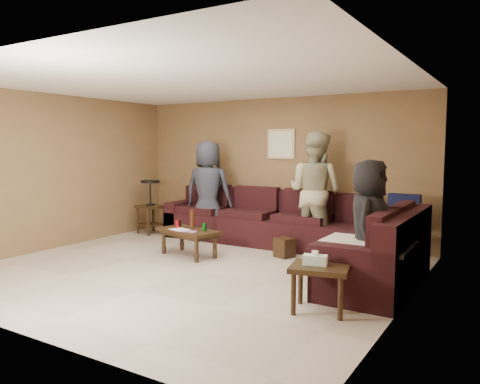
{
  "coord_description": "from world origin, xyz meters",
  "views": [
    {
      "loc": [
        3.76,
        -4.91,
        1.66
      ],
      "look_at": [
        0.25,
        0.85,
        1.0
      ],
      "focal_mm": 35.0,
      "sensor_mm": 36.0,
      "label": 1
    }
  ],
  "objects_px": {
    "end_table_left": "(151,206)",
    "person_middle": "(315,192)",
    "coffee_table": "(189,233)",
    "sectional_sofa": "(294,234)",
    "person_right": "(368,225)",
    "waste_bin": "(284,248)",
    "person_left": "(208,190)",
    "side_table_right": "(319,272)"
  },
  "relations": [
    {
      "from": "end_table_left",
      "to": "person_middle",
      "type": "xyz_separation_m",
      "value": [
        3.22,
        0.27,
        0.41
      ]
    },
    {
      "from": "coffee_table",
      "to": "sectional_sofa",
      "type": "bearing_deg",
      "value": 32.48
    },
    {
      "from": "end_table_left",
      "to": "person_right",
      "type": "relative_size",
      "value": 0.67
    },
    {
      "from": "waste_bin",
      "to": "person_right",
      "type": "relative_size",
      "value": 0.19
    },
    {
      "from": "person_left",
      "to": "person_right",
      "type": "xyz_separation_m",
      "value": [
        3.31,
        -1.5,
        -0.12
      ]
    },
    {
      "from": "coffee_table",
      "to": "person_right",
      "type": "bearing_deg",
      "value": -5.53
    },
    {
      "from": "waste_bin",
      "to": "end_table_left",
      "type": "bearing_deg",
      "value": 172.52
    },
    {
      "from": "side_table_right",
      "to": "person_middle",
      "type": "height_order",
      "value": "person_middle"
    },
    {
      "from": "end_table_left",
      "to": "waste_bin",
      "type": "distance_m",
      "value": 3.07
    },
    {
      "from": "sectional_sofa",
      "to": "end_table_left",
      "type": "distance_m",
      "value": 3.11
    },
    {
      "from": "side_table_right",
      "to": "person_right",
      "type": "bearing_deg",
      "value": 77.64
    },
    {
      "from": "waste_bin",
      "to": "person_right",
      "type": "xyz_separation_m",
      "value": [
        1.53,
        -0.95,
        0.61
      ]
    },
    {
      "from": "side_table_right",
      "to": "person_right",
      "type": "height_order",
      "value": "person_right"
    },
    {
      "from": "sectional_sofa",
      "to": "coffee_table",
      "type": "height_order",
      "value": "sectional_sofa"
    },
    {
      "from": "waste_bin",
      "to": "person_left",
      "type": "xyz_separation_m",
      "value": [
        -1.78,
        0.55,
        0.73
      ]
    },
    {
      "from": "end_table_left",
      "to": "person_middle",
      "type": "bearing_deg",
      "value": 4.82
    },
    {
      "from": "side_table_right",
      "to": "waste_bin",
      "type": "xyz_separation_m",
      "value": [
        -1.31,
        1.91,
        -0.26
      ]
    },
    {
      "from": "sectional_sofa",
      "to": "person_right",
      "type": "bearing_deg",
      "value": -38.08
    },
    {
      "from": "person_left",
      "to": "person_middle",
      "type": "height_order",
      "value": "person_middle"
    },
    {
      "from": "coffee_table",
      "to": "side_table_right",
      "type": "height_order",
      "value": "coffee_table"
    },
    {
      "from": "coffee_table",
      "to": "person_middle",
      "type": "bearing_deg",
      "value": 42.3
    },
    {
      "from": "coffee_table",
      "to": "person_right",
      "type": "xyz_separation_m",
      "value": [
        2.81,
        -0.27,
        0.41
      ]
    },
    {
      "from": "person_middle",
      "to": "waste_bin",
      "type": "bearing_deg",
      "value": 81.13
    },
    {
      "from": "person_left",
      "to": "person_right",
      "type": "height_order",
      "value": "person_left"
    },
    {
      "from": "coffee_table",
      "to": "waste_bin",
      "type": "height_order",
      "value": "coffee_table"
    },
    {
      "from": "coffee_table",
      "to": "person_middle",
      "type": "height_order",
      "value": "person_middle"
    },
    {
      "from": "waste_bin",
      "to": "person_left",
      "type": "relative_size",
      "value": 0.16
    },
    {
      "from": "person_middle",
      "to": "person_right",
      "type": "xyz_separation_m",
      "value": [
        1.33,
        -1.62,
        -0.19
      ]
    },
    {
      "from": "sectional_sofa",
      "to": "person_left",
      "type": "relative_size",
      "value": 2.64
    },
    {
      "from": "end_table_left",
      "to": "person_left",
      "type": "bearing_deg",
      "value": 7.14
    },
    {
      "from": "person_right",
      "to": "person_middle",
      "type": "bearing_deg",
      "value": 33.96
    },
    {
      "from": "waste_bin",
      "to": "person_right",
      "type": "height_order",
      "value": "person_right"
    },
    {
      "from": "coffee_table",
      "to": "person_right",
      "type": "relative_size",
      "value": 0.7
    },
    {
      "from": "sectional_sofa",
      "to": "side_table_right",
      "type": "distance_m",
      "value": 2.44
    },
    {
      "from": "person_left",
      "to": "person_middle",
      "type": "relative_size",
      "value": 0.93
    },
    {
      "from": "sectional_sofa",
      "to": "person_right",
      "type": "distance_m",
      "value": 1.89
    },
    {
      "from": "waste_bin",
      "to": "person_middle",
      "type": "xyz_separation_m",
      "value": [
        0.2,
        0.67,
        0.8
      ]
    },
    {
      "from": "side_table_right",
      "to": "person_left",
      "type": "bearing_deg",
      "value": 141.49
    },
    {
      "from": "sectional_sofa",
      "to": "person_left",
      "type": "distance_m",
      "value": 1.98
    },
    {
      "from": "side_table_right",
      "to": "person_left",
      "type": "xyz_separation_m",
      "value": [
        -3.1,
        2.47,
        0.47
      ]
    },
    {
      "from": "person_middle",
      "to": "coffee_table",
      "type": "bearing_deg",
      "value": 50.13
    },
    {
      "from": "sectional_sofa",
      "to": "side_table_right",
      "type": "xyz_separation_m",
      "value": [
        1.24,
        -2.1,
        0.08
      ]
    }
  ]
}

